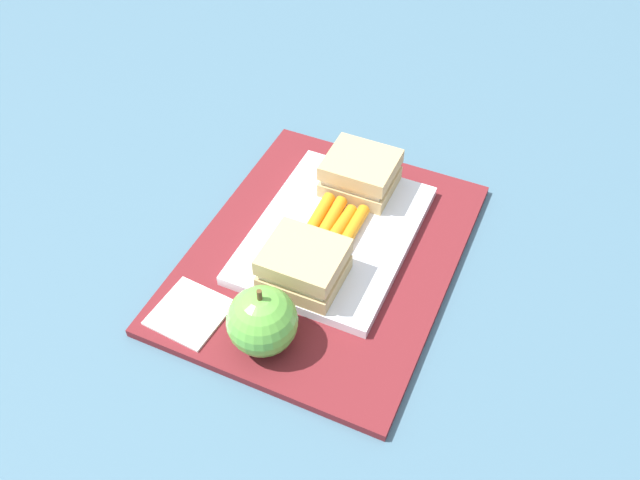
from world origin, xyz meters
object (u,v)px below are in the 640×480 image
(sandwich_half_right, at_px, (304,265))
(carrot_sticks_bundle, at_px, (334,225))
(paper_napkin, at_px, (190,313))
(apple, at_px, (262,321))
(sandwich_half_left, at_px, (361,173))
(food_tray, at_px, (334,234))

(sandwich_half_right, relative_size, carrot_sticks_bundle, 1.01)
(paper_napkin, bearing_deg, sandwich_half_right, 131.85)
(apple, distance_m, paper_napkin, 0.09)
(apple, xyz_separation_m, paper_napkin, (0.00, -0.09, -0.03))
(carrot_sticks_bundle, bearing_deg, sandwich_half_right, 0.05)
(apple, bearing_deg, carrot_sticks_bundle, 177.95)
(sandwich_half_left, xyz_separation_m, sandwich_half_right, (0.16, 0.00, 0.00))
(sandwich_half_left, relative_size, carrot_sticks_bundle, 1.01)
(sandwich_half_right, bearing_deg, food_tray, 180.00)
(sandwich_half_right, bearing_deg, paper_napkin, -48.15)
(food_tray, relative_size, sandwich_half_right, 2.88)
(carrot_sticks_bundle, height_order, apple, apple)
(carrot_sticks_bundle, relative_size, apple, 0.98)
(carrot_sticks_bundle, bearing_deg, apple, -2.05)
(food_tray, xyz_separation_m, sandwich_half_right, (0.08, 0.00, 0.03))
(food_tray, bearing_deg, apple, -2.08)
(sandwich_half_right, distance_m, carrot_sticks_bundle, 0.08)
(food_tray, bearing_deg, paper_napkin, -29.78)
(food_tray, xyz_separation_m, sandwich_half_left, (-0.08, 0.00, 0.03))
(carrot_sticks_bundle, xyz_separation_m, paper_napkin, (0.16, -0.09, -0.02))
(sandwich_half_right, xyz_separation_m, carrot_sticks_bundle, (-0.08, -0.00, -0.01))
(apple, height_order, paper_napkin, apple)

